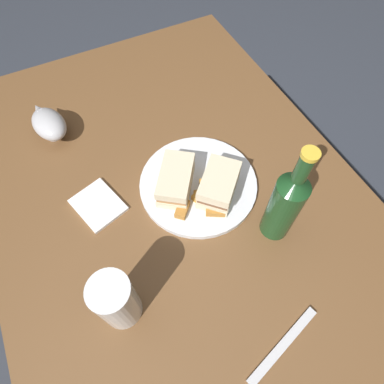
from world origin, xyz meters
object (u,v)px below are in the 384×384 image
(sandwich_half_left, at_px, (176,180))
(napkin, at_px, (98,205))
(pint_glass, at_px, (117,302))
(plate, at_px, (198,184))
(gravy_boat, at_px, (49,124))
(fork, at_px, (283,345))
(sandwich_half_right, at_px, (219,185))
(cider_bottle, at_px, (285,204))

(sandwich_half_left, xyz_separation_m, napkin, (-0.04, -0.18, -0.04))
(pint_glass, bearing_deg, sandwich_half_left, 133.91)
(plate, height_order, napkin, plate)
(gravy_boat, xyz_separation_m, fork, (0.68, 0.24, -0.04))
(sandwich_half_left, xyz_separation_m, fork, (0.39, 0.03, -0.04))
(sandwich_half_right, relative_size, fork, 0.72)
(plate, bearing_deg, napkin, -103.17)
(napkin, bearing_deg, plate, 76.83)
(sandwich_half_right, bearing_deg, pint_glass, -63.48)
(sandwich_half_right, xyz_separation_m, gravy_boat, (-0.35, -0.29, -0.00))
(gravy_boat, relative_size, fork, 0.75)
(pint_glass, xyz_separation_m, cider_bottle, (-0.02, 0.35, 0.04))
(plate, relative_size, sandwich_half_right, 2.11)
(napkin, bearing_deg, fork, 25.94)
(fork, bearing_deg, napkin, 99.53)
(pint_glass, bearing_deg, fork, 51.35)
(pint_glass, height_order, gravy_boat, pint_glass)
(fork, bearing_deg, sandwich_half_right, 65.55)
(plate, distance_m, fork, 0.37)
(sandwich_half_right, distance_m, napkin, 0.28)
(sandwich_half_right, xyz_separation_m, fork, (0.33, -0.05, -0.04))
(gravy_boat, height_order, fork, gravy_boat)
(gravy_boat, bearing_deg, sandwich_half_left, 35.78)
(cider_bottle, xyz_separation_m, napkin, (-0.22, -0.33, -0.10))
(sandwich_half_right, bearing_deg, sandwich_half_left, -125.56)
(sandwich_half_right, bearing_deg, gravy_boat, -140.34)
(sandwich_half_left, bearing_deg, sandwich_half_right, 54.44)
(plate, height_order, pint_glass, pint_glass)
(gravy_boat, bearing_deg, napkin, 7.98)
(sandwich_half_left, distance_m, pint_glass, 0.28)
(pint_glass, relative_size, cider_bottle, 0.54)
(sandwich_half_left, xyz_separation_m, sandwich_half_right, (0.06, 0.08, 0.00))
(plate, xyz_separation_m, sandwich_half_left, (-0.01, -0.05, 0.04))
(cider_bottle, bearing_deg, fork, -29.96)
(plate, height_order, gravy_boat, gravy_boat)
(sandwich_half_right, height_order, cider_bottle, cider_bottle)
(cider_bottle, bearing_deg, sandwich_half_right, -150.21)
(sandwich_half_left, height_order, napkin, sandwich_half_left)
(fork, bearing_deg, sandwich_half_left, 78.26)
(plate, distance_m, napkin, 0.23)
(sandwich_half_right, distance_m, fork, 0.34)
(napkin, distance_m, fork, 0.47)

